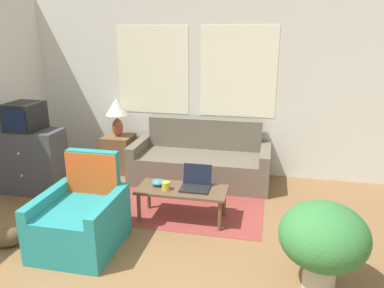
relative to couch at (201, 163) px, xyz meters
name	(u,v)px	position (x,y,z in m)	size (l,w,h in m)	color
wall_back	(200,88)	(-0.10, 0.42, 1.04)	(6.15, 0.06, 2.60)	silver
rug	(193,198)	(0.01, -0.65, -0.26)	(1.87, 1.79, 0.01)	brown
couch	(201,163)	(0.00, 0.00, 0.00)	(1.98, 0.81, 0.87)	#665B4C
armchair	(82,220)	(-0.85, -1.96, 0.01)	(0.77, 0.85, 0.92)	teal
tv_dresser	(31,161)	(-2.17, -0.88, 0.18)	(0.90, 0.44, 0.88)	#424247
television	(25,116)	(-2.17, -0.88, 0.79)	(0.41, 0.45, 0.36)	black
side_table	(119,154)	(-1.32, 0.10, 0.02)	(0.43, 0.43, 0.57)	brown
table_lamp	(117,111)	(-1.32, 0.10, 0.70)	(0.34, 0.34, 0.58)	brown
coffee_table	(182,192)	(0.01, -1.22, 0.08)	(1.04, 0.45, 0.39)	brown
laptop	(196,183)	(0.17, -1.16, 0.18)	(0.33, 0.30, 0.25)	black
cup_navy	(166,186)	(-0.16, -1.29, 0.17)	(0.09, 0.09, 0.09)	gold
snack_bowl	(158,182)	(-0.28, -1.19, 0.16)	(0.15, 0.15, 0.07)	teal
potted_plant	(323,238)	(1.45, -2.18, 0.22)	(0.74, 0.74, 0.78)	#BCB2A3
cat_black	(11,236)	(-1.57, -2.15, -0.15)	(0.50, 0.38, 0.22)	brown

